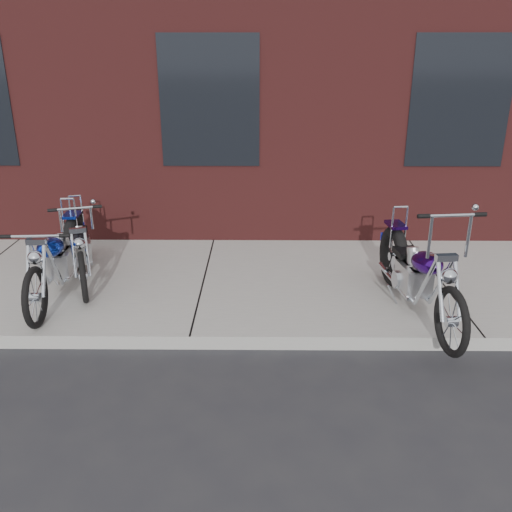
{
  "coord_description": "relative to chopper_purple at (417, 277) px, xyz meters",
  "views": [
    {
      "loc": [
        0.72,
        -4.84,
        2.87
      ],
      "look_at": [
        0.67,
        0.8,
        0.73
      ],
      "focal_mm": 38.0,
      "sensor_mm": 36.0,
      "label": 1
    }
  ],
  "objects": [
    {
      "name": "ground",
      "position": [
        -2.42,
        -0.59,
        -0.57
      ],
      "size": [
        120.0,
        120.0,
        0.0
      ],
      "primitive_type": "plane",
      "color": "#303031",
      "rests_on": "ground"
    },
    {
      "name": "chopper_third",
      "position": [
        -3.99,
        0.99,
        -0.04
      ],
      "size": [
        0.82,
        2.02,
        1.07
      ],
      "rotation": [
        0.0,
        0.0,
        -1.24
      ],
      "color": "black",
      "rests_on": "sidewalk"
    },
    {
      "name": "chopper_purple",
      "position": [
        0.0,
        0.0,
        0.0
      ],
      "size": [
        0.57,
        2.35,
        1.32
      ],
      "rotation": [
        0.0,
        0.0,
        -1.46
      ],
      "color": "black",
      "rests_on": "sidewalk"
    },
    {
      "name": "chopper_blue",
      "position": [
        -4.09,
        0.49,
        -0.02
      ],
      "size": [
        0.56,
        2.27,
        0.99
      ],
      "rotation": [
        0.0,
        0.0,
        -1.51
      ],
      "color": "black",
      "rests_on": "sidewalk"
    },
    {
      "name": "sidewalk",
      "position": [
        -2.42,
        0.91,
        -0.5
      ],
      "size": [
        22.0,
        3.0,
        0.15
      ],
      "primitive_type": "cube",
      "color": "#A19E98",
      "rests_on": "ground"
    }
  ]
}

